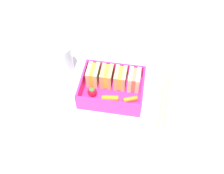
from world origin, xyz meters
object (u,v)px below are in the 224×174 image
(sandwich_center_left, at_px, (107,76))
(carrot_stick_far_left, at_px, (130,99))
(sandwich_center_right, at_px, (134,80))
(sandwich_left, at_px, (93,75))
(carrot_stick_left, at_px, (111,98))
(sandwich_center, at_px, (120,78))
(drinking_glass, at_px, (64,59))
(strawberry_far_left, at_px, (92,92))
(chopstick_pair, at_px, (164,99))

(sandwich_center_left, relative_size, carrot_stick_far_left, 1.39)
(sandwich_center_left, bearing_deg, sandwich_center_right, 0.00)
(sandwich_left, distance_m, carrot_stick_left, 0.09)
(sandwich_center, height_order, carrot_stick_far_left, sandwich_center)
(carrot_stick_far_left, distance_m, drinking_glass, 0.23)
(strawberry_far_left, bearing_deg, sandwich_center_left, 57.49)
(sandwich_center_right, height_order, carrot_stick_far_left, sandwich_center_right)
(carrot_stick_left, bearing_deg, sandwich_center, 74.08)
(sandwich_left, distance_m, drinking_glass, 0.10)
(strawberry_far_left, distance_m, carrot_stick_far_left, 0.10)
(chopstick_pair, bearing_deg, sandwich_center_left, 170.96)
(sandwich_center, bearing_deg, drinking_glass, 166.76)
(sandwich_left, distance_m, strawberry_far_left, 0.05)
(carrot_stick_left, bearing_deg, sandwich_center_right, 46.97)
(strawberry_far_left, xyz_separation_m, carrot_stick_far_left, (0.10, -0.00, -0.01))
(sandwich_center_right, relative_size, carrot_stick_far_left, 1.39)
(sandwich_left, height_order, strawberry_far_left, sandwich_left)
(sandwich_left, xyz_separation_m, drinking_glass, (-0.10, 0.04, 0.01))
(sandwich_center_right, bearing_deg, sandwich_center_left, 180.00)
(sandwich_left, relative_size, carrot_stick_left, 1.20)
(sandwich_left, bearing_deg, drinking_glass, 157.05)
(chopstick_pair, distance_m, drinking_glass, 0.31)
(strawberry_far_left, relative_size, carrot_stick_left, 0.71)
(carrot_stick_left, xyz_separation_m, drinking_glass, (-0.15, 0.10, 0.02))
(sandwich_center_left, height_order, sandwich_center, same)
(sandwich_left, relative_size, drinking_glass, 0.59)
(sandwich_center_left, distance_m, sandwich_center, 0.04)
(sandwich_center_left, distance_m, strawberry_far_left, 0.06)
(strawberry_far_left, bearing_deg, sandwich_center_right, 24.70)
(sandwich_center, xyz_separation_m, carrot_stick_far_left, (0.03, -0.05, -0.02))
(carrot_stick_far_left, bearing_deg, chopstick_pair, 16.00)
(sandwich_left, distance_m, sandwich_center, 0.08)
(carrot_stick_far_left, bearing_deg, sandwich_center, 123.29)
(sandwich_center, height_order, sandwich_center_right, same)
(carrot_stick_far_left, height_order, chopstick_pair, carrot_stick_far_left)
(sandwich_center_left, relative_size, strawberry_far_left, 1.69)
(sandwich_left, distance_m, carrot_stick_far_left, 0.12)
(sandwich_left, relative_size, sandwich_center_right, 1.00)
(sandwich_left, relative_size, carrot_stick_far_left, 1.39)
(sandwich_center_right, xyz_separation_m, carrot_stick_left, (-0.05, -0.06, -0.02))
(sandwich_center, distance_m, sandwich_center_right, 0.04)
(sandwich_left, xyz_separation_m, carrot_stick_far_left, (0.11, -0.05, -0.02))
(sandwich_center, bearing_deg, sandwich_left, 180.00)
(sandwich_center, bearing_deg, carrot_stick_left, -105.92)
(carrot_stick_left, bearing_deg, sandwich_left, 135.32)
(drinking_glass, bearing_deg, chopstick_pair, -12.58)
(sandwich_center_left, bearing_deg, sandwich_center, 0.00)
(carrot_stick_far_left, relative_size, drinking_glass, 0.42)
(carrot_stick_left, bearing_deg, chopstick_pair, 12.75)
(chopstick_pair, bearing_deg, drinking_glass, 167.42)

